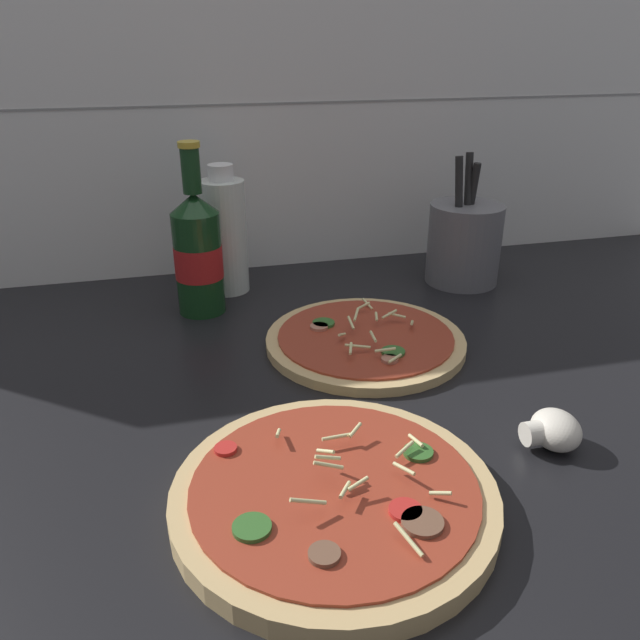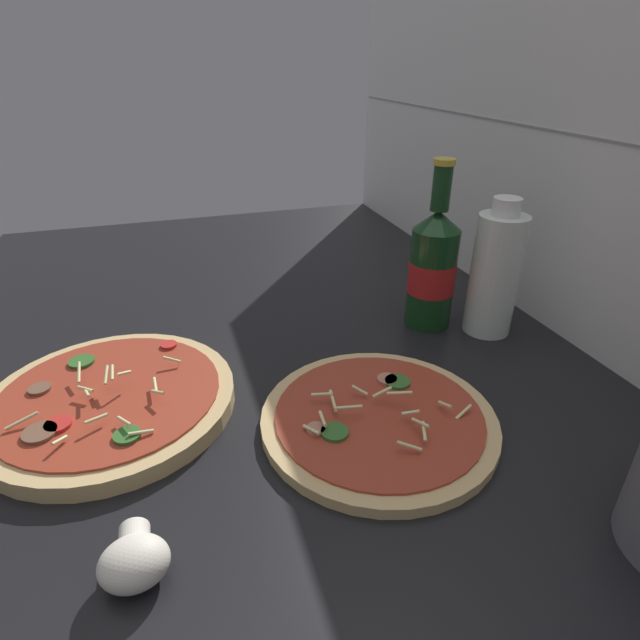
{
  "view_description": "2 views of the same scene",
  "coord_description": "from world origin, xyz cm",
  "px_view_note": "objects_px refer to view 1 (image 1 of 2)",
  "views": [
    {
      "loc": [
        -15.28,
        -58.94,
        40.47
      ],
      "look_at": [
        1.31,
        6.92,
        8.98
      ],
      "focal_mm": 35.0,
      "sensor_mm": 36.0,
      "label": 1
    },
    {
      "loc": [
        48.63,
        -8.41,
        39.34
      ],
      "look_at": [
        -4.69,
        8.52,
        9.53
      ],
      "focal_mm": 28.0,
      "sensor_mm": 36.0,
      "label": 2
    }
  ],
  "objects_px": {
    "pizza_near": "(334,495)",
    "utensil_crock": "(464,242)",
    "oil_bottle": "(225,235)",
    "mushroom_left": "(553,430)",
    "pizza_far": "(365,340)",
    "beer_bottle": "(198,252)"
  },
  "relations": [
    {
      "from": "pizza_near",
      "to": "beer_bottle",
      "type": "relative_size",
      "value": 1.16
    },
    {
      "from": "pizza_near",
      "to": "utensil_crock",
      "type": "height_order",
      "value": "utensil_crock"
    },
    {
      "from": "pizza_near",
      "to": "mushroom_left",
      "type": "relative_size",
      "value": 4.93
    },
    {
      "from": "pizza_far",
      "to": "mushroom_left",
      "type": "distance_m",
      "value": 0.28
    },
    {
      "from": "pizza_far",
      "to": "utensil_crock",
      "type": "relative_size",
      "value": 1.25
    },
    {
      "from": "pizza_far",
      "to": "mushroom_left",
      "type": "bearing_deg",
      "value": -66.28
    },
    {
      "from": "oil_bottle",
      "to": "mushroom_left",
      "type": "relative_size",
      "value": 3.46
    },
    {
      "from": "beer_bottle",
      "to": "mushroom_left",
      "type": "relative_size",
      "value": 4.26
    },
    {
      "from": "mushroom_left",
      "to": "utensil_crock",
      "type": "height_order",
      "value": "utensil_crock"
    },
    {
      "from": "oil_bottle",
      "to": "pizza_far",
      "type": "bearing_deg",
      "value": -57.69
    },
    {
      "from": "mushroom_left",
      "to": "oil_bottle",
      "type": "bearing_deg",
      "value": 118.07
    },
    {
      "from": "pizza_near",
      "to": "utensil_crock",
      "type": "xyz_separation_m",
      "value": [
        0.35,
        0.47,
        0.06
      ]
    },
    {
      "from": "pizza_near",
      "to": "mushroom_left",
      "type": "bearing_deg",
      "value": 7.35
    },
    {
      "from": "mushroom_left",
      "to": "pizza_near",
      "type": "bearing_deg",
      "value": -172.65
    },
    {
      "from": "pizza_near",
      "to": "pizza_far",
      "type": "bearing_deg",
      "value": 67.11
    },
    {
      "from": "beer_bottle",
      "to": "oil_bottle",
      "type": "relative_size",
      "value": 1.23
    },
    {
      "from": "beer_bottle",
      "to": "utensil_crock",
      "type": "xyz_separation_m",
      "value": [
        0.43,
        0.02,
        -0.02
      ]
    },
    {
      "from": "pizza_far",
      "to": "utensil_crock",
      "type": "height_order",
      "value": "utensil_crock"
    },
    {
      "from": "pizza_near",
      "to": "beer_bottle",
      "type": "distance_m",
      "value": 0.47
    },
    {
      "from": "utensil_crock",
      "to": "mushroom_left",
      "type": "bearing_deg",
      "value": -104.49
    },
    {
      "from": "oil_bottle",
      "to": "mushroom_left",
      "type": "distance_m",
      "value": 0.57
    },
    {
      "from": "pizza_far",
      "to": "utensil_crock",
      "type": "bearing_deg",
      "value": 39.35
    }
  ]
}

